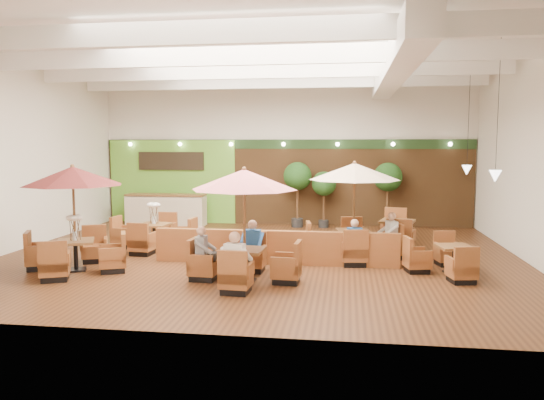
% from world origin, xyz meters
% --- Properties ---
extents(room, '(14.04, 14.00, 5.52)m').
position_xyz_m(room, '(0.25, 1.22, 3.63)').
color(room, '#381E0F').
rests_on(room, ground).
extents(service_counter, '(3.00, 0.75, 1.18)m').
position_xyz_m(service_counter, '(-4.40, 5.10, 0.58)').
color(service_counter, beige).
rests_on(service_counter, ground).
extents(booth_divider, '(6.24, 0.18, 0.86)m').
position_xyz_m(booth_divider, '(0.57, -0.86, 0.43)').
color(booth_divider, brown).
rests_on(booth_divider, ground).
extents(table_0, '(2.69, 2.69, 2.58)m').
position_xyz_m(table_0, '(-4.10, -2.23, 1.75)').
color(table_0, brown).
rests_on(table_0, ground).
extents(table_1, '(2.51, 2.51, 2.56)m').
position_xyz_m(table_1, '(0.13, -2.65, 1.75)').
color(table_1, brown).
rests_on(table_1, ground).
extents(table_2, '(2.61, 2.61, 2.60)m').
position_xyz_m(table_2, '(2.55, 0.21, 1.78)').
color(table_2, brown).
rests_on(table_2, ground).
extents(table_3, '(2.50, 2.50, 1.51)m').
position_xyz_m(table_3, '(-3.22, 0.68, 0.42)').
color(table_3, brown).
rests_on(table_3, ground).
extents(table_4, '(1.62, 2.35, 0.85)m').
position_xyz_m(table_4, '(4.64, -1.25, 0.32)').
color(table_4, brown).
rests_on(table_4, ground).
extents(table_5, '(1.14, 2.94, 1.05)m').
position_xyz_m(table_5, '(3.84, 1.70, 0.40)').
color(table_5, brown).
rests_on(table_5, ground).
extents(topiary_0, '(1.03, 1.03, 2.40)m').
position_xyz_m(topiary_0, '(0.56, 5.30, 1.79)').
color(topiary_0, black).
rests_on(topiary_0, ground).
extents(topiary_1, '(0.89, 0.89, 2.06)m').
position_xyz_m(topiary_1, '(1.53, 5.30, 1.54)').
color(topiary_1, black).
rests_on(topiary_1, ground).
extents(topiary_2, '(1.03, 1.03, 2.39)m').
position_xyz_m(topiary_2, '(3.81, 5.30, 1.78)').
color(topiary_2, black).
rests_on(topiary_2, ground).
extents(diner_0, '(0.44, 0.38, 0.83)m').
position_xyz_m(diner_0, '(0.13, -3.59, 0.77)').
color(diner_0, white).
rests_on(diner_0, ground).
extents(diner_1, '(0.39, 0.32, 0.78)m').
position_xyz_m(diner_1, '(0.13, -1.72, 0.75)').
color(diner_1, '#265BA7').
rests_on(diner_1, ground).
extents(diner_2, '(0.31, 0.38, 0.76)m').
position_xyz_m(diner_2, '(-0.80, -2.65, 0.74)').
color(diner_2, gray).
rests_on(diner_2, ground).
extents(diner_3, '(0.39, 0.34, 0.73)m').
position_xyz_m(diner_3, '(2.55, -0.74, 0.73)').
color(diner_3, '#265BA7').
rests_on(diner_3, ground).
extents(diner_4, '(0.39, 0.43, 0.80)m').
position_xyz_m(diner_4, '(3.51, 0.21, 0.76)').
color(diner_4, white).
rests_on(diner_4, ground).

